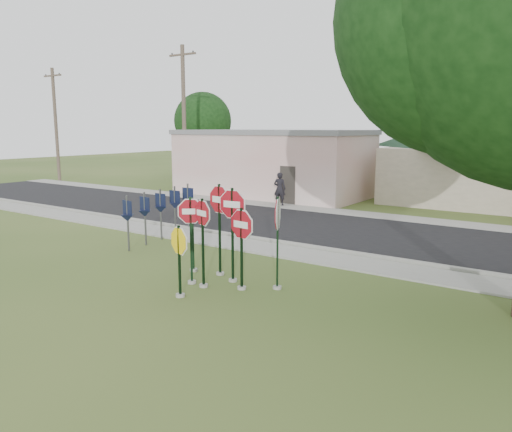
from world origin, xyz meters
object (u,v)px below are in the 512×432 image
Objects in this scene: stop_sign_center at (203,231)px; stop_sign_left at (191,229)px; pedestrian at (280,189)px; stop_sign_yellow at (179,254)px; utility_pole_near at (184,118)px.

stop_sign_left is at bearing 173.60° from stop_sign_center.
pedestrian is (-5.45, 13.32, -0.58)m from stop_sign_left.
stop_sign_yellow is at bearing -88.10° from stop_sign_center.
utility_pole_near is (-13.85, 14.27, 3.40)m from stop_sign_center.
stop_sign_center is 1.29× the size of stop_sign_yellow.
pedestrian is at bearing 113.93° from stop_sign_center.
stop_sign_center reaches higher than pedestrian.
stop_sign_yellow is 0.21× the size of utility_pole_near.
stop_sign_yellow is at bearing 96.20° from pedestrian.
utility_pole_near is at bearing 134.14° from stop_sign_center.
stop_sign_center is 0.27× the size of utility_pole_near.
pedestrian is at bearing 112.59° from stop_sign_yellow.
stop_sign_yellow is 20.96m from utility_pole_near.
stop_sign_yellow is (0.03, -0.97, -0.41)m from stop_sign_center.
stop_sign_center is 14.64m from pedestrian.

